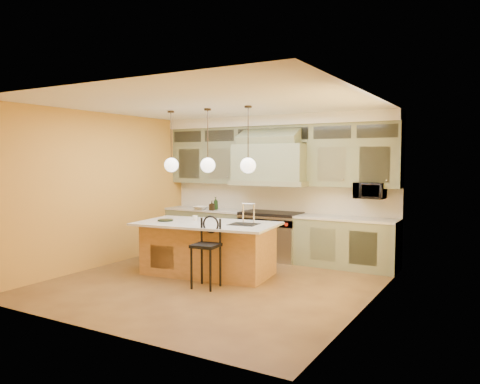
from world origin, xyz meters
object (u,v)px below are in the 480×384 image
Objects in this scene: counter_stool at (207,247)px; microwave at (370,191)px; range at (271,235)px; kitchen_island at (208,248)px.

microwave is (1.89, 2.52, 0.81)m from counter_stool.
range is at bearing -176.88° from microwave.
range is 2.18m from microwave.
kitchen_island is (-0.39, -1.70, -0.01)m from range.
range is 0.47× the size of kitchen_island.
kitchen_island reaches higher than range.
counter_stool is (0.45, -0.72, 0.17)m from kitchen_island.
microwave is at bearing 47.35° from counter_stool.
microwave reaches higher than kitchen_island.
kitchen_island is 2.28× the size of counter_stool.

